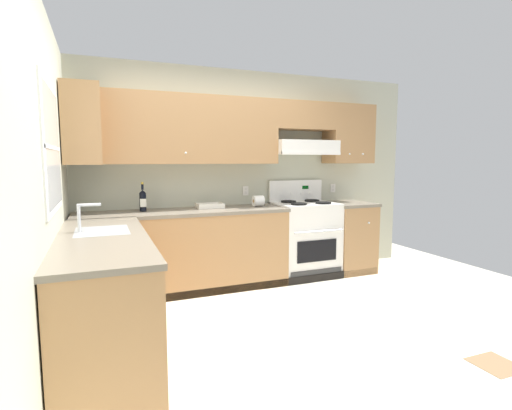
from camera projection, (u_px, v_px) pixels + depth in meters
The scene contains 10 objects.
ground_plane at pixel (259, 328), 3.43m from camera, with size 7.04×7.04×0.00m, color beige.
floor_accent_tile at pixel (496, 364), 2.81m from camera, with size 0.30×0.30×0.01m, color olive.
wall_back at pixel (242, 159), 4.81m from camera, with size 4.68×0.57×2.55m.
wall_left at pixel (49, 176), 2.89m from camera, with size 0.47×4.00×2.55m.
counter_back_run at pixel (220, 248), 4.53m from camera, with size 3.60×0.65×0.91m.
counter_left_run at pixel (105, 295), 2.91m from camera, with size 0.63×1.91×1.13m.
stove at pixel (305, 238), 4.95m from camera, with size 0.76×0.62×1.20m.
wine_bottle at pixel (143, 200), 4.23m from camera, with size 0.07×0.07×0.32m.
bowl at pixel (210, 206), 4.53m from camera, with size 0.30×0.21×0.06m.
paper_towel_roll at pixel (258, 201), 4.70m from camera, with size 0.12×0.13×0.13m.
Camera 1 is at (-1.25, -3.03, 1.47)m, focal length 27.44 mm.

